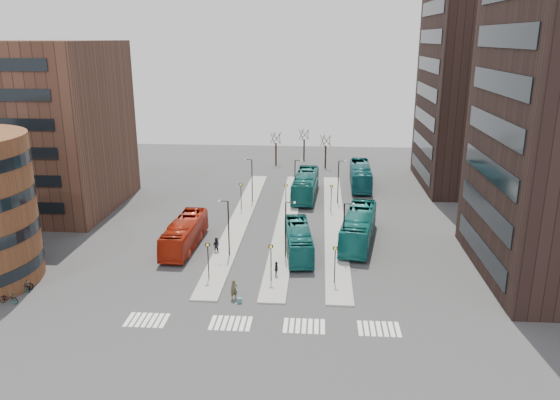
# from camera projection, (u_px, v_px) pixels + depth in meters

# --- Properties ---
(ground) EXTENTS (160.00, 160.00, 0.00)m
(ground) POSITION_uv_depth(u_px,v_px,m) (235.00, 351.00, 40.62)
(ground) COLOR #303032
(ground) RESTS_ON ground
(island_left) EXTENTS (2.50, 45.00, 0.15)m
(island_left) POSITION_uv_depth(u_px,v_px,m) (240.00, 220.00, 69.55)
(island_left) COLOR gray
(island_left) RESTS_ON ground
(island_mid) EXTENTS (2.50, 45.00, 0.15)m
(island_mid) POSITION_uv_depth(u_px,v_px,m) (287.00, 221.00, 69.12)
(island_mid) COLOR gray
(island_mid) RESTS_ON ground
(island_right) EXTENTS (2.50, 45.00, 0.15)m
(island_right) POSITION_uv_depth(u_px,v_px,m) (334.00, 222.00, 68.70)
(island_right) COLOR gray
(island_right) RESTS_ON ground
(suitcase) EXTENTS (0.45, 0.39, 0.49)m
(suitcase) POSITION_uv_depth(u_px,v_px,m) (240.00, 300.00, 47.82)
(suitcase) COLOR navy
(suitcase) RESTS_ON ground
(red_bus) EXTENTS (2.99, 11.52, 3.19)m
(red_bus) POSITION_uv_depth(u_px,v_px,m) (185.00, 234.00, 60.22)
(red_bus) COLOR #A8210C
(red_bus) RESTS_ON ground
(teal_bus_a) EXTENTS (3.67, 10.98, 3.00)m
(teal_bus_a) POSITION_uv_depth(u_px,v_px,m) (298.00, 240.00, 58.50)
(teal_bus_a) COLOR #125B59
(teal_bus_a) RESTS_ON ground
(teal_bus_b) EXTENTS (3.75, 13.06, 3.59)m
(teal_bus_b) POSITION_uv_depth(u_px,v_px,m) (305.00, 185.00, 79.18)
(teal_bus_b) COLOR #13605C
(teal_bus_b) RESTS_ON ground
(teal_bus_c) EXTENTS (5.10, 13.30, 3.62)m
(teal_bus_c) POSITION_uv_depth(u_px,v_px,m) (359.00, 227.00, 61.60)
(teal_bus_c) COLOR #156A67
(teal_bus_c) RESTS_ON ground
(teal_bus_d) EXTENTS (3.23, 12.72, 3.53)m
(teal_bus_d) POSITION_uv_depth(u_px,v_px,m) (360.00, 175.00, 84.81)
(teal_bus_d) COLOR #12545B
(teal_bus_d) RESTS_ON ground
(traveller) EXTENTS (0.80, 0.70, 1.83)m
(traveller) POSITION_uv_depth(u_px,v_px,m) (234.00, 290.00, 48.38)
(traveller) COLOR #444029
(traveller) RESTS_ON ground
(commuter_a) EXTENTS (0.97, 0.83, 1.73)m
(commuter_a) POSITION_uv_depth(u_px,v_px,m) (216.00, 245.00, 58.87)
(commuter_a) COLOR black
(commuter_a) RESTS_ON ground
(commuter_b) EXTENTS (0.53, 0.98, 1.60)m
(commuter_b) POSITION_uv_depth(u_px,v_px,m) (276.00, 269.00, 52.88)
(commuter_b) COLOR black
(commuter_b) RESTS_ON ground
(commuter_c) EXTENTS (0.92, 1.24, 1.71)m
(commuter_c) POSITION_uv_depth(u_px,v_px,m) (292.00, 262.00, 54.38)
(commuter_c) COLOR black
(commuter_c) RESTS_ON ground
(bicycle_near) EXTENTS (1.91, 0.83, 0.98)m
(bicycle_near) POSITION_uv_depth(u_px,v_px,m) (8.00, 298.00, 47.68)
(bicycle_near) COLOR gray
(bicycle_near) RESTS_ON ground
(bicycle_mid) EXTENTS (1.85, 1.18, 1.08)m
(bicycle_mid) POSITION_uv_depth(u_px,v_px,m) (23.00, 285.00, 50.03)
(bicycle_mid) COLOR gray
(bicycle_mid) RESTS_ON ground
(bicycle_far) EXTENTS (1.97, 1.23, 0.98)m
(bicycle_far) POSITION_uv_depth(u_px,v_px,m) (22.00, 286.00, 50.00)
(bicycle_far) COLOR gray
(bicycle_far) RESTS_ON ground
(crosswalk_stripes) EXTENTS (22.35, 2.40, 0.01)m
(crosswalk_stripes) POSITION_uv_depth(u_px,v_px,m) (264.00, 324.00, 44.32)
(crosswalk_stripes) COLOR silver
(crosswalk_stripes) RESTS_ON ground
(office_block) EXTENTS (25.00, 20.12, 22.00)m
(office_block) POSITION_uv_depth(u_px,v_px,m) (19.00, 127.00, 72.35)
(office_block) COLOR #4F3125
(office_block) RESTS_ON ground
(tower_far) EXTENTS (20.12, 20.00, 30.00)m
(tower_far) POSITION_uv_depth(u_px,v_px,m) (495.00, 89.00, 81.83)
(tower_far) COLOR black
(tower_far) RESTS_ON ground
(sign_poles) EXTENTS (12.45, 22.12, 3.65)m
(sign_poles) POSITION_uv_depth(u_px,v_px,m) (280.00, 221.00, 61.79)
(sign_poles) COLOR black
(sign_poles) RESTS_ON ground
(lamp_posts) EXTENTS (14.04, 20.24, 6.12)m
(lamp_posts) POSITION_uv_depth(u_px,v_px,m) (291.00, 199.00, 66.16)
(lamp_posts) COLOR black
(lamp_posts) RESTS_ON ground
(bare_trees) EXTENTS (10.97, 8.14, 5.90)m
(bare_trees) POSITION_uv_depth(u_px,v_px,m) (302.00, 150.00, 99.53)
(bare_trees) COLOR black
(bare_trees) RESTS_ON ground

